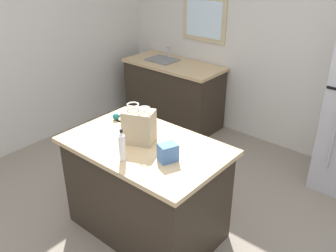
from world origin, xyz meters
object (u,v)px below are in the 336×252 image
shopping_bag (139,126)px  bottle (122,146)px  small_box (168,152)px  ear_defenders (123,117)px  kitchen_island (146,188)px

shopping_bag → bottle: shopping_bag is taller
small_box → bottle: (-0.27, -0.22, 0.05)m
shopping_bag → bottle: 0.31m
bottle → ear_defenders: 0.74m
shopping_bag → small_box: size_ratio=2.33×
kitchen_island → ear_defenders: size_ratio=6.58×
shopping_bag → ear_defenders: (-0.43, 0.22, -0.12)m
bottle → ear_defenders: bottle is taller
ear_defenders → shopping_bag: bearing=-27.0°
small_box → bottle: 0.35m
ear_defenders → bottle: bearing=-43.9°
kitchen_island → ear_defenders: 0.71m
shopping_bag → ear_defenders: shopping_bag is taller
small_box → ear_defenders: 0.85m
small_box → ear_defenders: size_ratio=0.68×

